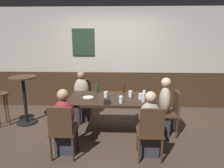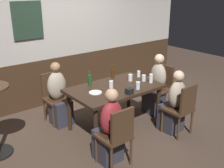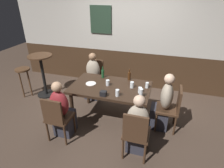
% 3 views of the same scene
% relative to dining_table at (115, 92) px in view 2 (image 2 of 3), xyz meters
% --- Properties ---
extents(ground_plane, '(12.00, 12.00, 0.00)m').
position_rel_dining_table_xyz_m(ground_plane, '(0.00, 0.00, -0.66)').
color(ground_plane, '#423328').
extents(wall_back, '(6.40, 0.13, 2.60)m').
position_rel_dining_table_xyz_m(wall_back, '(-0.01, 1.65, 0.65)').
color(wall_back, '#3D2819').
rests_on(wall_back, ground_plane).
extents(dining_table, '(1.53, 0.93, 0.74)m').
position_rel_dining_table_xyz_m(dining_table, '(0.00, 0.00, 0.00)').
color(dining_table, black).
rests_on(dining_table, ground_plane).
extents(chair_left_far, '(0.40, 0.40, 0.88)m').
position_rel_dining_table_xyz_m(chair_left_far, '(-0.67, 0.88, -0.16)').
color(chair_left_far, '#422B1C').
rests_on(chair_left_far, ground_plane).
extents(chair_left_near, '(0.40, 0.40, 0.88)m').
position_rel_dining_table_xyz_m(chair_left_near, '(-0.67, -0.88, -0.16)').
color(chair_left_near, '#422B1C').
rests_on(chair_left_near, ground_plane).
extents(chair_head_east, '(0.40, 0.40, 0.88)m').
position_rel_dining_table_xyz_m(chair_head_east, '(1.18, 0.00, -0.16)').
color(chair_head_east, '#422B1C').
rests_on(chair_head_east, ground_plane).
extents(chair_right_near, '(0.40, 0.40, 0.88)m').
position_rel_dining_table_xyz_m(chair_right_near, '(0.67, -0.88, -0.16)').
color(chair_right_near, '#422B1C').
rests_on(chair_right_near, ground_plane).
extents(person_left_far, '(0.34, 0.37, 1.12)m').
position_rel_dining_table_xyz_m(person_left_far, '(-0.67, 0.72, -0.19)').
color(person_left_far, '#2D2D38').
rests_on(person_left_far, ground_plane).
extents(person_left_near, '(0.34, 0.37, 1.10)m').
position_rel_dining_table_xyz_m(person_left_near, '(-0.67, -0.72, -0.20)').
color(person_left_near, '#2D2D38').
rests_on(person_left_near, ground_plane).
extents(person_head_east, '(0.37, 0.34, 1.14)m').
position_rel_dining_table_xyz_m(person_head_east, '(1.02, 0.00, -0.18)').
color(person_head_east, '#2D2D38').
rests_on(person_head_east, ground_plane).
extents(person_right_near, '(0.34, 0.37, 1.08)m').
position_rel_dining_table_xyz_m(person_right_near, '(0.67, -0.71, -0.21)').
color(person_right_near, '#2D2D38').
rests_on(person_right_near, ground_plane).
extents(tumbler_water, '(0.07, 0.07, 0.11)m').
position_rel_dining_table_xyz_m(tumbler_water, '(0.59, -0.09, 0.13)').
color(tumbler_water, silver).
rests_on(tumbler_water, dining_table).
extents(highball_clear, '(0.06, 0.06, 0.11)m').
position_rel_dining_table_xyz_m(highball_clear, '(0.68, 0.14, 0.13)').
color(highball_clear, silver).
rests_on(highball_clear, dining_table).
extents(tumbler_short, '(0.07, 0.07, 0.12)m').
position_rel_dining_table_xyz_m(tumbler_short, '(0.41, 0.07, 0.14)').
color(tumbler_short, silver).
rests_on(tumbler_short, dining_table).
extents(pint_glass_pale, '(0.07, 0.07, 0.11)m').
position_rel_dining_table_xyz_m(pint_glass_pale, '(-0.06, 0.02, 0.14)').
color(pint_glass_pale, silver).
rests_on(pint_glass_pale, dining_table).
extents(pint_glass_stout, '(0.07, 0.07, 0.13)m').
position_rel_dining_table_xyz_m(pint_glass_stout, '(0.23, -0.32, 0.14)').
color(pint_glass_stout, silver).
rests_on(pint_glass_stout, dining_table).
extents(pint_glass_amber, '(0.07, 0.07, 0.16)m').
position_rel_dining_table_xyz_m(pint_glass_amber, '(0.63, -0.22, 0.16)').
color(pint_glass_amber, silver).
rests_on(pint_glass_amber, dining_table).
extents(beer_bottle_green, '(0.06, 0.06, 0.25)m').
position_rel_dining_table_xyz_m(beer_bottle_green, '(-0.27, 0.33, 0.18)').
color(beer_bottle_green, '#194723').
rests_on(beer_bottle_green, dining_table).
extents(beer_bottle_brown, '(0.06, 0.06, 0.23)m').
position_rel_dining_table_xyz_m(beer_bottle_brown, '(0.28, 0.40, 0.17)').
color(beer_bottle_brown, '#42230F').
rests_on(beer_bottle_brown, dining_table).
extents(plate_white_large, '(0.20, 0.20, 0.01)m').
position_rel_dining_table_xyz_m(plate_white_large, '(-0.40, -0.01, 0.09)').
color(plate_white_large, white).
rests_on(plate_white_large, dining_table).
extents(condiment_caddy, '(0.11, 0.09, 0.09)m').
position_rel_dining_table_xyz_m(condiment_caddy, '(-0.01, -0.38, 0.13)').
color(condiment_caddy, black).
rests_on(condiment_caddy, dining_table).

